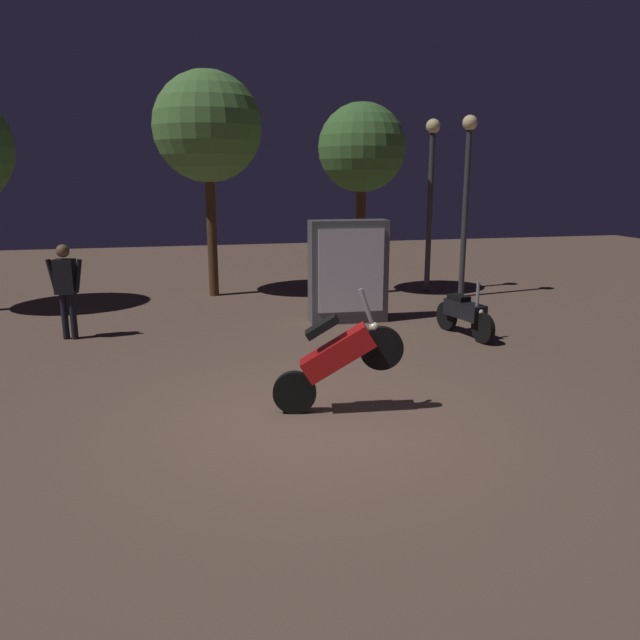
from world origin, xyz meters
TOP-DOWN VIEW (x-y plane):
  - ground_plane at (0.00, 0.00)m, footprint 40.00×40.00m
  - motorcycle_red_foreground at (0.36, 0.19)m, footprint 1.65×0.49m
  - motorcycle_black_parked_left at (3.67, 3.39)m, footprint 0.49×1.65m
  - person_rider_beside at (-3.58, 4.85)m, footprint 0.67×0.32m
  - streetlamp_near at (4.77, 7.85)m, footprint 0.36×0.36m
  - streetlamp_far at (5.34, 7.02)m, footprint 0.36×0.36m
  - tree_center_bg at (2.95, 7.89)m, footprint 2.14×2.14m
  - tree_right_bg at (-0.71, 8.55)m, footprint 2.61×2.61m
  - kiosk_billboard at (1.85, 5.06)m, footprint 1.61×0.58m

SIDE VIEW (x-z plane):
  - ground_plane at x=0.00m, z-range 0.00..0.00m
  - motorcycle_black_parked_left at x=3.67m, z-range -0.12..0.99m
  - motorcycle_red_foreground at x=0.36m, z-range -0.07..1.56m
  - kiosk_billboard at x=1.85m, z-range 0.00..2.10m
  - person_rider_beside at x=-3.58m, z-range 0.18..1.95m
  - streetlamp_near at x=4.77m, z-range 0.64..4.98m
  - streetlamp_far at x=5.34m, z-range 0.64..5.01m
  - tree_center_bg at x=2.95m, z-range 1.24..5.95m
  - tree_right_bg at x=-0.71m, z-range 1.37..6.78m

